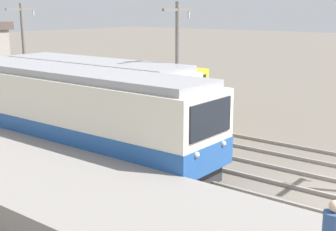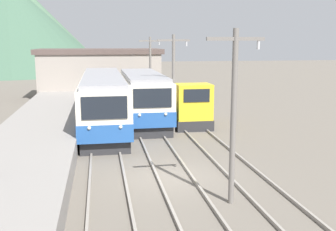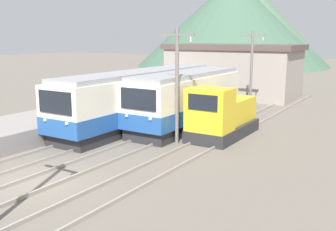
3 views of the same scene
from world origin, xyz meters
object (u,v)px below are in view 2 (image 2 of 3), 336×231
Objects in this scene: catenary_mast_far at (150,68)px; catenary_mast_near at (234,110)px; commuter_train_center at (143,100)px; commuter_train_left at (103,103)px; shunting_locomotive at (188,107)px; catenary_mast_mid at (174,80)px.

catenary_mast_near is at bearing -90.00° from catenary_mast_far.
commuter_train_center is 7.70m from catenary_mast_far.
catenary_mast_far is at bearing 90.00° from catenary_mast_near.
catenary_mast_far reaches higher than commuter_train_left.
shunting_locomotive is at bearing -80.18° from catenary_mast_far.
catenary_mast_mid is (4.31, -2.68, 1.72)m from commuter_train_left.
catenary_mast_mid is at bearing 90.00° from catenary_mast_near.
catenary_mast_mid is 11.08m from catenary_mast_far.
commuter_train_left is 14.52m from catenary_mast_near.
commuter_train_left is at bearing 148.14° from catenary_mast_mid.
shunting_locomotive is (3.00, -1.26, -0.44)m from commuter_train_center.
catenary_mast_mid reaches higher than commuter_train_center.
commuter_train_center is 14.98m from catenary_mast_near.
catenary_mast_far is (0.00, 11.08, 0.00)m from catenary_mast_mid.
catenary_mast_near is at bearing -84.18° from commuter_train_center.
catenary_mast_near reaches higher than shunting_locomotive.
catenary_mast_near and catenary_mast_mid have the same top height.
shunting_locomotive is 0.88× the size of catenary_mast_near.
catenary_mast_near and catenary_mast_far have the same top height.
catenary_mast_mid reaches higher than commuter_train_left.
catenary_mast_far reaches higher than commuter_train_center.
commuter_train_center is 4.38m from catenary_mast_mid.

